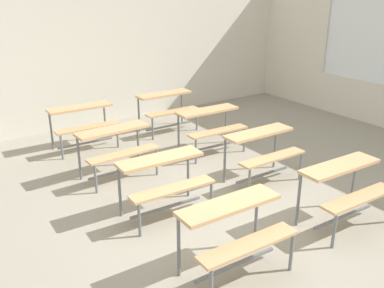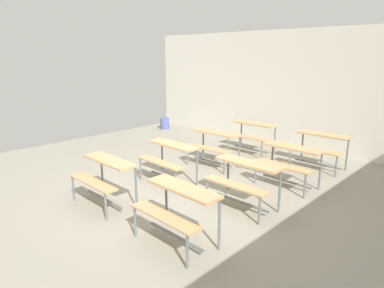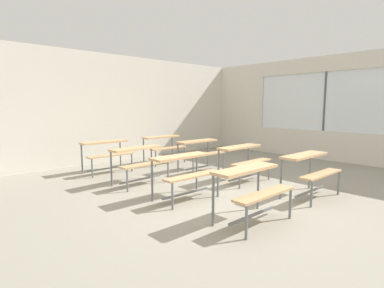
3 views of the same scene
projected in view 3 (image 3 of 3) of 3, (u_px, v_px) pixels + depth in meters
name	position (u px, v px, depth m)	size (l,w,h in m)	color
ground	(223.00, 200.00, 5.17)	(10.00, 9.00, 0.05)	gray
wall_back	(101.00, 109.00, 8.25)	(10.00, 0.12, 3.00)	silver
wall_right	(347.00, 111.00, 8.26)	(0.12, 9.00, 3.00)	silver
desk_bench_r0c0	(252.00, 182.00, 4.07)	(1.11, 0.60, 0.74)	tan
desk_bench_r0c1	(310.00, 165.00, 5.20)	(1.11, 0.62, 0.74)	tan
desk_bench_r1c0	(185.00, 166.00, 5.08)	(1.12, 0.62, 0.74)	tan
desk_bench_r1c1	(244.00, 155.00, 6.25)	(1.10, 0.59, 0.74)	tan
desk_bench_r2c0	(139.00, 157.00, 6.05)	(1.13, 0.64, 0.74)	tan
desk_bench_r2c1	(200.00, 148.00, 7.26)	(1.12, 0.62, 0.74)	tan
desk_bench_r3c0	(106.00, 149.00, 7.10)	(1.11, 0.60, 0.74)	tan
desk_bench_r3c1	(164.00, 143.00, 8.25)	(1.10, 0.59, 0.74)	tan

